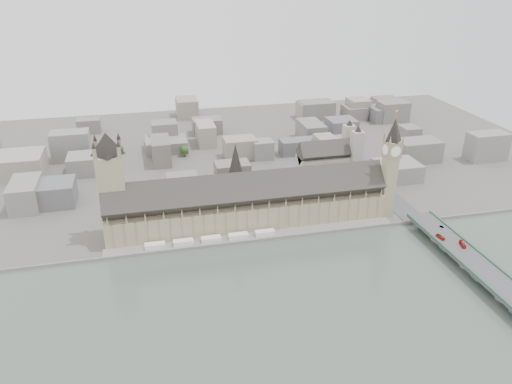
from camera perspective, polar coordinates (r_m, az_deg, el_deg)
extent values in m
plane|color=#595651|center=(467.70, -0.39, -4.82)|extent=(900.00, 900.00, 0.00)
plane|color=#4F5D52|center=(339.21, 6.17, -18.31)|extent=(600.00, 600.00, 0.00)
cube|color=gray|center=(454.28, 0.03, -5.57)|extent=(600.00, 1.50, 3.00)
cube|color=gray|center=(460.85, -0.19, -5.16)|extent=(270.00, 15.00, 2.00)
cube|color=white|center=(450.86, -11.48, -6.01)|extent=(18.00, 7.00, 4.00)
cube|color=white|center=(451.56, -8.30, -5.69)|extent=(18.00, 7.00, 4.00)
cube|color=white|center=(453.64, -5.15, -5.36)|extent=(18.00, 7.00, 4.00)
cube|color=white|center=(457.08, -2.04, -5.02)|extent=(18.00, 7.00, 4.00)
cube|color=white|center=(461.85, 1.01, -4.67)|extent=(18.00, 7.00, 4.00)
cube|color=tan|center=(478.95, -0.93, -2.37)|extent=(265.00, 40.00, 25.00)
cube|color=#2E2C29|center=(469.09, -0.95, 0.09)|extent=(265.00, 40.73, 40.73)
cube|color=tan|center=(505.70, 14.81, 0.61)|extent=(12.00, 12.00, 62.00)
cube|color=gray|center=(491.60, 15.30, 4.76)|extent=(14.00, 14.00, 16.00)
cylinder|color=white|center=(494.99, 16.04, 4.81)|extent=(0.60, 10.00, 10.00)
cylinder|color=white|center=(488.30, 14.55, 4.71)|extent=(0.60, 10.00, 10.00)
cylinder|color=white|center=(497.55, 14.92, 5.04)|extent=(10.00, 0.60, 10.00)
cylinder|color=white|center=(485.69, 15.69, 4.47)|extent=(10.00, 0.60, 10.00)
cone|color=black|center=(485.72, 15.55, 6.86)|extent=(17.00, 17.00, 22.00)
cylinder|color=gold|center=(481.82, 15.74, 8.44)|extent=(1.00, 1.00, 6.00)
sphere|color=gold|center=(480.90, 15.79, 8.84)|extent=(2.00, 2.00, 2.00)
cone|color=gray|center=(496.26, 15.78, 6.36)|extent=(2.40, 2.40, 8.00)
cone|color=gray|center=(490.24, 14.43, 6.29)|extent=(2.40, 2.40, 8.00)
cone|color=gray|center=(485.54, 16.49, 5.87)|extent=(2.40, 2.40, 8.00)
cone|color=gray|center=(479.39, 15.12, 5.79)|extent=(2.40, 2.40, 8.00)
cube|color=tan|center=(464.82, -15.97, -0.51)|extent=(23.00, 23.00, 80.00)
cone|color=black|center=(446.63, -16.72, 5.31)|extent=(30.00, 30.00, 20.00)
cylinder|color=gray|center=(469.40, -2.31, 1.14)|extent=(12.00, 12.00, 20.00)
cone|color=black|center=(460.33, -2.36, 3.88)|extent=(13.00, 13.00, 28.00)
cube|color=#474749|center=(458.37, 22.55, -6.86)|extent=(25.00, 325.00, 10.25)
cube|color=#A9A698|center=(570.56, 7.78, 2.50)|extent=(60.00, 28.00, 34.00)
cube|color=#2E2C29|center=(562.68, 7.91, 4.58)|extent=(60.00, 28.28, 28.28)
cube|color=#A9A698|center=(587.20, 10.39, 4.54)|extent=(12.00, 12.00, 64.00)
cube|color=#A9A698|center=(566.75, 11.33, 3.72)|extent=(12.00, 12.00, 64.00)
imported|color=red|center=(468.58, 20.34, -4.85)|extent=(3.74, 9.70, 2.64)
imported|color=red|center=(463.70, 22.54, -5.52)|extent=(5.74, 11.63, 3.16)
imported|color=gray|center=(488.11, 20.46, -3.73)|extent=(2.92, 4.20, 1.31)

